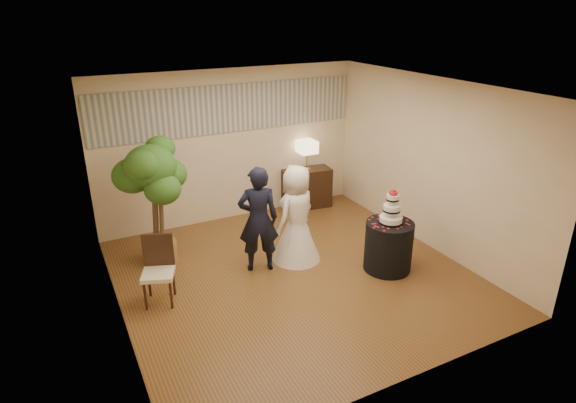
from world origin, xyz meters
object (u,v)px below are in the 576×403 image
table_lamp (307,155)px  ficus_tree (154,203)px  side_chair (158,272)px  groom (258,219)px  wedding_cake (392,206)px  console (306,188)px  cake_table (388,246)px  bride (297,214)px

table_lamp → ficus_tree: ficus_tree is taller
table_lamp → side_chair: size_ratio=0.61×
side_chair → table_lamp: bearing=51.8°
groom → wedding_cake: groom is taller
console → table_lamp: size_ratio=1.65×
wedding_cake → table_lamp: size_ratio=0.93×
wedding_cake → ficus_tree: 3.58m
cake_table → table_lamp: 2.83m
groom → cake_table: size_ratio=2.13×
bride → wedding_cake: size_ratio=2.92×
cake_table → side_chair: (-3.35, 0.69, 0.08)m
groom → table_lamp: (1.86, 1.83, 0.25)m
groom → console: bearing=-117.8°
bride → console: size_ratio=1.65×
table_lamp → console: bearing=0.0°
bride → table_lamp: bride is taller
console → wedding_cake: bearing=-85.3°
ficus_tree → side_chair: 1.29m
console → cake_table: bearing=-85.3°
bride → side_chair: size_ratio=1.65×
bride → side_chair: bride is taller
groom → cake_table: groom is taller
wedding_cake → table_lamp: bearing=88.0°
cake_table → side_chair: bearing=168.3°
groom → wedding_cake: size_ratio=3.09×
wedding_cake → side_chair: wedding_cake is taller
bride → cake_table: size_ratio=2.01×
groom → ficus_tree: ficus_tree is taller
bride → table_lamp: (1.20, 1.81, 0.30)m
console → side_chair: 4.01m
ficus_tree → groom: bearing=-34.7°
bride → wedding_cake: 1.47m
groom → console: size_ratio=1.74×
groom → wedding_cake: bearing=170.1°
console → table_lamp: bearing=0.0°
table_lamp → wedding_cake: bearing=-92.0°
bride → cake_table: (1.10, -0.93, -0.40)m
bride → side_chair: 2.28m
bride → console: bearing=-146.7°
bride → console: (1.20, 1.81, -0.39)m
wedding_cake → ficus_tree: (-3.08, 1.83, -0.04)m
cake_table → console: (0.10, 2.75, 0.01)m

